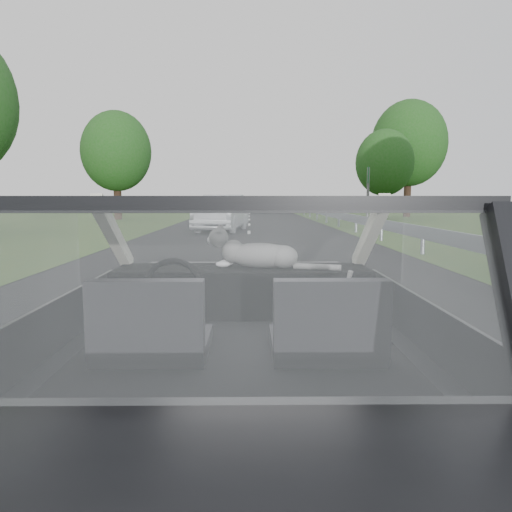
{
  "coord_description": "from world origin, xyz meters",
  "views": [
    {
      "loc": [
        0.05,
        -2.5,
        1.44
      ],
      "look_at": [
        0.09,
        0.53,
        1.08
      ],
      "focal_mm": 35.0,
      "sensor_mm": 36.0,
      "label": 1
    }
  ],
  "objects_px": {
    "subject_car": "(241,337)",
    "other_car": "(222,213)",
    "cat": "(261,254)",
    "highway_sign": "(368,200)"
  },
  "relations": [
    {
      "from": "subject_car",
      "to": "other_car",
      "type": "distance_m",
      "value": 19.16
    },
    {
      "from": "subject_car",
      "to": "cat",
      "type": "distance_m",
      "value": 0.72
    },
    {
      "from": "cat",
      "to": "subject_car",
      "type": "bearing_deg",
      "value": -87.99
    },
    {
      "from": "other_car",
      "to": "highway_sign",
      "type": "bearing_deg",
      "value": -4.66
    },
    {
      "from": "cat",
      "to": "other_car",
      "type": "distance_m",
      "value": 18.56
    },
    {
      "from": "other_car",
      "to": "highway_sign",
      "type": "xyz_separation_m",
      "value": [
        5.99,
        -1.35,
        0.54
      ]
    },
    {
      "from": "subject_car",
      "to": "other_car",
      "type": "bearing_deg",
      "value": 93.52
    },
    {
      "from": "other_car",
      "to": "highway_sign",
      "type": "relative_size",
      "value": 1.79
    },
    {
      "from": "cat",
      "to": "highway_sign",
      "type": "bearing_deg",
      "value": 87.42
    },
    {
      "from": "subject_car",
      "to": "highway_sign",
      "type": "distance_m",
      "value": 18.42
    }
  ]
}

